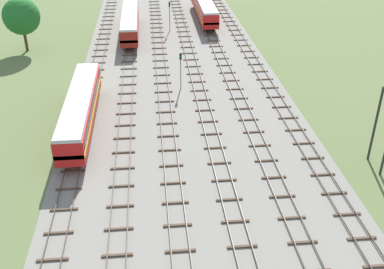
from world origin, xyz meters
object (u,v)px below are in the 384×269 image
(passenger_coach_centre_right_mid, at_px, (204,6))
(signal_post_near, at_px, (181,66))
(diesel_railcar_far_left_nearest, at_px, (80,107))
(diesel_railcar_left_near, at_px, (130,22))
(signal_post_nearest, at_px, (170,12))

(passenger_coach_centre_right_mid, height_order, signal_post_near, signal_post_near)
(diesel_railcar_far_left_nearest, xyz_separation_m, diesel_railcar_left_near, (4.82, 34.34, 0.00))
(diesel_railcar_left_near, relative_size, signal_post_near, 4.07)
(diesel_railcar_left_near, bearing_deg, signal_post_near, -73.30)
(signal_post_near, bearing_deg, passenger_coach_centre_right_mid, 77.97)
(diesel_railcar_far_left_nearest, relative_size, signal_post_nearest, 3.83)
(diesel_railcar_far_left_nearest, distance_m, signal_post_nearest, 39.17)
(diesel_railcar_left_near, height_order, passenger_coach_centre_right_mid, same)
(diesel_railcar_far_left_nearest, xyz_separation_m, signal_post_near, (12.06, 10.22, 0.62))
(passenger_coach_centre_right_mid, height_order, signal_post_nearest, signal_post_nearest)
(diesel_railcar_far_left_nearest, height_order, diesel_railcar_left_near, same)
(passenger_coach_centre_right_mid, bearing_deg, diesel_railcar_far_left_nearest, -113.59)
(diesel_railcar_far_left_nearest, distance_m, passenger_coach_centre_right_mid, 48.22)
(passenger_coach_centre_right_mid, bearing_deg, signal_post_nearest, -136.24)
(passenger_coach_centre_right_mid, distance_m, signal_post_nearest, 10.05)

